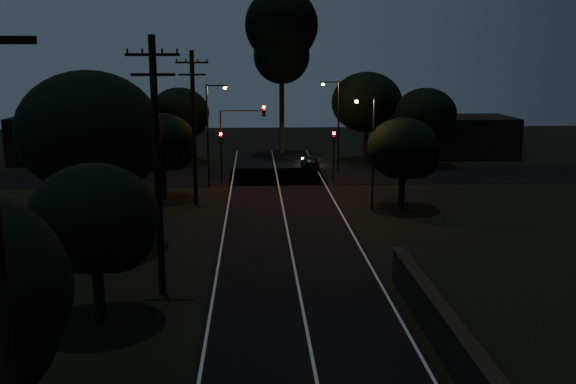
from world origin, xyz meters
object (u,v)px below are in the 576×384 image
signal_right (334,147)px  signal_mast (242,129)px  utility_pole_mid (157,163)px  signal_left (221,147)px  tall_pine (282,35)px  streetlight_a (210,128)px  utility_pole_near (0,307)px  streetlight_b (336,120)px  streetlight_c (371,145)px  utility_pole_far (194,126)px  car (310,162)px

signal_right → signal_mast: signal_mast is taller
utility_pole_mid → signal_left: (1.40, 24.99, -2.90)m
tall_pine → streetlight_a: (-6.31, -17.00, -7.54)m
utility_pole_near → streetlight_b: size_ratio=1.50×
streetlight_a → streetlight_c: 13.72m
signal_left → streetlight_c: streetlight_c is taller
utility_pole_far → streetlight_a: utility_pole_far is taller
utility_pole_mid → car: size_ratio=2.97×
utility_pole_near → utility_pole_far: bearing=90.0°
utility_pole_near → car: 48.98m
streetlight_c → car: (-2.63, 15.78, -3.72)m
streetlight_b → streetlight_c: streetlight_b is taller
utility_pole_near → tall_pine: 57.73m
streetlight_b → utility_pole_near: bearing=-103.8°
utility_pole_mid → signal_left: size_ratio=2.68×
tall_pine → streetlight_c: (4.83, -25.00, -7.83)m
signal_mast → streetlight_b: (8.22, 4.01, 0.30)m
streetlight_a → car: size_ratio=2.16×
utility_pole_mid → streetlight_c: (11.83, 15.00, -1.39)m
signal_left → streetlight_b: (9.91, 4.01, 1.80)m
utility_pole_mid → utility_pole_far: (0.00, 17.00, -0.25)m
streetlight_a → streetlight_c: size_ratio=1.07×
utility_pole_far → signal_left: bearing=80.1°
streetlight_b → signal_right: bearing=-100.0°
signal_right → streetlight_c: streetlight_c is taller
streetlight_c → streetlight_b: bearing=92.1°
signal_mast → tall_pine: bearing=75.4°
streetlight_b → car: bearing=139.9°
streetlight_b → streetlight_c: (0.52, -14.00, -0.29)m
signal_right → streetlight_c: size_ratio=0.55×
signal_right → car: (-1.40, 5.79, -2.20)m
utility_pole_far → utility_pole_mid: bearing=-90.0°
signal_right → streetlight_b: streetlight_b is taller
signal_left → streetlight_b: streetlight_b is taller
utility_pole_far → tall_pine: size_ratio=0.62×
utility_pole_far → signal_left: 8.53m
utility_pole_near → streetlight_a: utility_pole_near is taller
signal_mast → utility_pole_far: bearing=-111.1°
tall_pine → signal_left: 18.55m
tall_pine → signal_left: bearing=-110.5°
signal_mast → signal_right: bearing=-0.0°
signal_right → streetlight_a: streetlight_a is taller
signal_left → streetlight_a: streetlight_a is taller
utility_pole_far → signal_left: size_ratio=2.56×
signal_mast → car: signal_mast is taller
signal_left → car: (7.80, 5.79, -2.20)m
utility_pole_near → signal_mast: (3.09, 41.99, -1.91)m
tall_pine → streetlight_a: tall_pine is taller
utility_pole_far → utility_pole_near: bearing=-90.0°
tall_pine → signal_mast: size_ratio=2.70×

